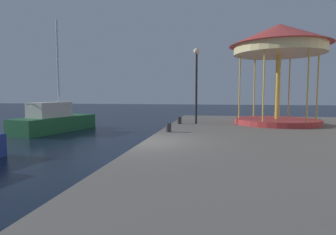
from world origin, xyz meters
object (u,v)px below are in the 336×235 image
carousel (279,49)px  bollard_center (179,120)px  sailboat_green (54,120)px  bollard_north (169,128)px  lamp_post_mid_promenade (196,72)px

carousel → bollard_center: size_ratio=14.08×
bollard_center → sailboat_green: bearing=173.1°
carousel → bollard_north: (-5.54, -4.40, -4.04)m
sailboat_green → bollard_north: size_ratio=18.77×
carousel → bollard_center: 6.89m
sailboat_green → bollard_north: 9.84m
lamp_post_mid_promenade → bollard_center: lamp_post_mid_promenade is taller
sailboat_green → bollard_center: bearing=-6.9°
bollard_center → bollard_north: 3.63m
carousel → bollard_center: bearing=-172.0°
sailboat_green → lamp_post_mid_promenade: (9.62, -0.91, 3.01)m
carousel → bollard_center: (-5.53, -0.78, -4.04)m
sailboat_green → bollard_north: bearing=-28.4°
lamp_post_mid_promenade → bollard_north: 4.78m
sailboat_green → carousel: 14.83m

